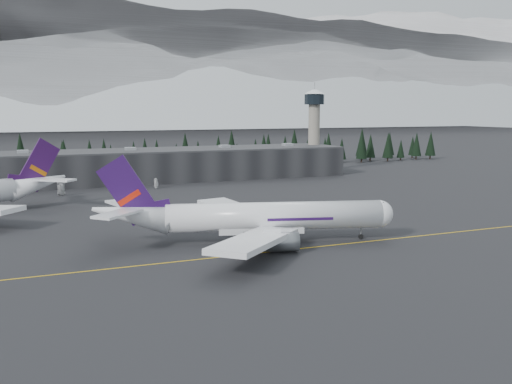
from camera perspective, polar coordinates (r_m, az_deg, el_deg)
name	(u,v)px	position (r m, az deg, el deg)	size (l,w,h in m)	color
ground	(293,247)	(120.48, 3.74, -5.49)	(1400.00, 1400.00, 0.00)	black
taxiline	(298,249)	(118.75, 4.18, -5.70)	(400.00, 0.40, 0.02)	gold
terminal	(156,165)	(236.49, -10.01, 2.69)	(160.00, 30.00, 12.60)	black
control_tower	(314,121)	(265.34, 5.84, 7.06)	(10.00, 10.00, 37.70)	gray
treeline	(137,155)	(272.44, -11.79, 3.61)	(360.00, 20.00, 15.00)	black
mountain_ridge	(44,126)	(1106.06, -20.41, 6.22)	(4400.00, 900.00, 420.00)	white
jet_main	(248,217)	(123.41, -0.77, -2.56)	(64.32, 58.29, 19.34)	white
gse_vehicle_a	(61,193)	(202.00, -18.88, -0.14)	(2.45, 5.31, 1.47)	#B9BABC
gse_vehicle_b	(157,187)	(212.33, -9.92, 0.54)	(1.50, 3.72, 1.27)	silver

